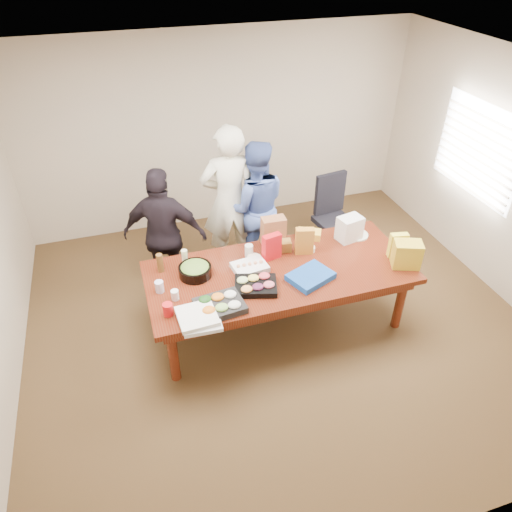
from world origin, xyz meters
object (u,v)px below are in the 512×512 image
object	(u,v)px
office_chair	(335,219)
sheet_cake	(250,267)
person_right	(255,207)
salad_bowl	(195,271)
person_center	(230,201)
conference_table	(279,297)

from	to	relation	value
office_chair	sheet_cake	bearing A→B (deg)	-154.15
person_right	salad_bowl	distance (m)	1.39
office_chair	person_center	size ratio (longest dim) A/B	0.54
conference_table	sheet_cake	xyz separation A→B (m)	(-0.30, 0.11, 0.41)
office_chair	salad_bowl	bearing A→B (deg)	-163.94
office_chair	person_center	xyz separation A→B (m)	(-1.39, 0.13, 0.44)
conference_table	person_right	xyz separation A→B (m)	(0.09, 1.19, 0.48)
salad_bowl	person_right	bearing A→B (deg)	46.30
office_chair	person_center	distance (m)	1.46
person_right	sheet_cake	distance (m)	1.15
conference_table	office_chair	bearing A→B (deg)	43.23
person_right	sheet_cake	world-z (taller)	person_right
person_center	salad_bowl	world-z (taller)	person_center
conference_table	sheet_cake	world-z (taller)	sheet_cake
person_center	person_right	xyz separation A→B (m)	(0.31, -0.05, -0.11)
person_right	salad_bowl	size ratio (longest dim) A/B	5.00
person_center	sheet_cake	world-z (taller)	person_center
conference_table	salad_bowl	world-z (taller)	salad_bowl
office_chair	salad_bowl	xyz separation A→B (m)	(-2.04, -0.92, 0.29)
office_chair	person_right	distance (m)	1.14
person_right	salad_bowl	xyz separation A→B (m)	(-0.96, -1.00, -0.05)
salad_bowl	conference_table	bearing A→B (deg)	-11.89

